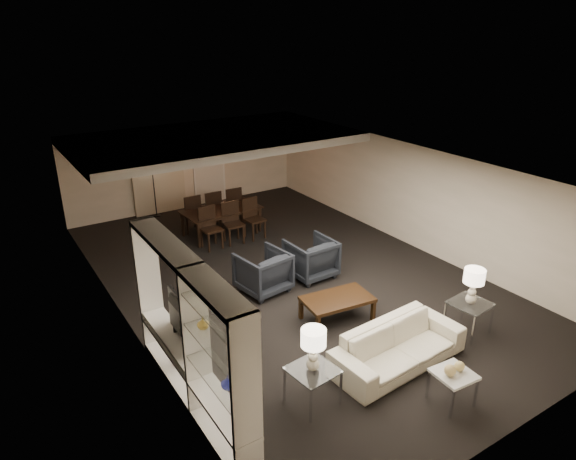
# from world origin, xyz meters

# --- Properties ---
(floor) EXTENTS (11.00, 11.00, 0.00)m
(floor) POSITION_xyz_m (0.00, 0.00, 0.00)
(floor) COLOR black
(floor) RESTS_ON ground
(ceiling) EXTENTS (7.00, 11.00, 0.02)m
(ceiling) POSITION_xyz_m (0.00, 0.00, 2.50)
(ceiling) COLOR silver
(ceiling) RESTS_ON ground
(wall_back) EXTENTS (7.00, 0.02, 2.50)m
(wall_back) POSITION_xyz_m (0.00, 5.50, 1.25)
(wall_back) COLOR beige
(wall_back) RESTS_ON ground
(wall_front) EXTENTS (7.00, 0.02, 2.50)m
(wall_front) POSITION_xyz_m (0.00, -5.50, 1.25)
(wall_front) COLOR beige
(wall_front) RESTS_ON ground
(wall_left) EXTENTS (0.02, 11.00, 2.50)m
(wall_left) POSITION_xyz_m (-3.50, 0.00, 1.25)
(wall_left) COLOR beige
(wall_left) RESTS_ON ground
(wall_right) EXTENTS (0.02, 11.00, 2.50)m
(wall_right) POSITION_xyz_m (3.50, 0.00, 1.25)
(wall_right) COLOR beige
(wall_right) RESTS_ON ground
(ceiling_soffit) EXTENTS (7.00, 4.00, 0.20)m
(ceiling_soffit) POSITION_xyz_m (0.00, 3.50, 2.40)
(ceiling_soffit) COLOR silver
(ceiling_soffit) RESTS_ON ceiling
(curtains) EXTENTS (1.50, 0.12, 2.40)m
(curtains) POSITION_xyz_m (-0.90, 5.42, 1.20)
(curtains) COLOR beige
(curtains) RESTS_ON wall_back
(door) EXTENTS (0.90, 0.05, 2.10)m
(door) POSITION_xyz_m (0.70, 5.47, 1.05)
(door) COLOR silver
(door) RESTS_ON wall_back
(painting) EXTENTS (0.95, 0.04, 0.65)m
(painting) POSITION_xyz_m (2.10, 5.46, 1.55)
(painting) COLOR #142D38
(painting) RESTS_ON wall_back
(media_unit) EXTENTS (0.38, 3.40, 2.35)m
(media_unit) POSITION_xyz_m (-3.31, -2.60, 1.18)
(media_unit) COLOR white
(media_unit) RESTS_ON wall_left
(pendant_light) EXTENTS (0.52, 0.52, 0.24)m
(pendant_light) POSITION_xyz_m (0.30, 3.50, 1.92)
(pendant_light) COLOR #D8591E
(pendant_light) RESTS_ON ceiling_soffit
(sofa) EXTENTS (2.38, 1.05, 0.68)m
(sofa) POSITION_xyz_m (-0.17, -3.54, 0.34)
(sofa) COLOR beige
(sofa) RESTS_ON floor
(coffee_table) EXTENTS (1.35, 0.89, 0.46)m
(coffee_table) POSITION_xyz_m (-0.17, -1.94, 0.23)
(coffee_table) COLOR black
(coffee_table) RESTS_ON floor
(armchair_left) EXTENTS (1.05, 1.07, 0.87)m
(armchair_left) POSITION_xyz_m (-0.77, -0.24, 0.43)
(armchair_left) COLOR black
(armchair_left) RESTS_ON floor
(armchair_right) EXTENTS (0.95, 0.98, 0.87)m
(armchair_right) POSITION_xyz_m (0.43, -0.24, 0.43)
(armchair_right) COLOR black
(armchair_right) RESTS_ON floor
(side_table_left) EXTENTS (0.71, 0.71, 0.60)m
(side_table_left) POSITION_xyz_m (-1.87, -3.54, 0.30)
(side_table_left) COLOR white
(side_table_left) RESTS_ON floor
(side_table_right) EXTENTS (0.70, 0.70, 0.60)m
(side_table_right) POSITION_xyz_m (1.53, -3.54, 0.30)
(side_table_right) COLOR silver
(side_table_right) RESTS_ON floor
(table_lamp_left) EXTENTS (0.40, 0.40, 0.66)m
(table_lamp_left) POSITION_xyz_m (-1.87, -3.54, 0.93)
(table_lamp_left) COLOR white
(table_lamp_left) RESTS_ON side_table_left
(table_lamp_right) EXTENTS (0.38, 0.38, 0.66)m
(table_lamp_right) POSITION_xyz_m (1.53, -3.54, 0.93)
(table_lamp_right) COLOR beige
(table_lamp_right) RESTS_ON side_table_right
(marble_table) EXTENTS (0.57, 0.57, 0.53)m
(marble_table) POSITION_xyz_m (-0.17, -4.64, 0.27)
(marble_table) COLOR silver
(marble_table) RESTS_ON floor
(gold_gourd_a) EXTENTS (0.17, 0.17, 0.17)m
(gold_gourd_a) POSITION_xyz_m (-0.27, -4.64, 0.62)
(gold_gourd_a) COLOR #E1C177
(gold_gourd_a) RESTS_ON marble_table
(gold_gourd_b) EXTENTS (0.15, 0.15, 0.15)m
(gold_gourd_b) POSITION_xyz_m (-0.07, -4.64, 0.61)
(gold_gourd_b) COLOR #E7CB7A
(gold_gourd_b) RESTS_ON marble_table
(television) EXTENTS (1.13, 0.15, 0.65)m
(television) POSITION_xyz_m (-3.28, -2.06, 1.08)
(television) COLOR black
(television) RESTS_ON media_unit
(vase_blue) EXTENTS (0.17, 0.17, 0.17)m
(vase_blue) POSITION_xyz_m (-3.31, -3.77, 1.15)
(vase_blue) COLOR #262FA8
(vase_blue) RESTS_ON media_unit
(vase_amber) EXTENTS (0.15, 0.15, 0.16)m
(vase_amber) POSITION_xyz_m (-3.31, -3.13, 1.64)
(vase_amber) COLOR gold
(vase_amber) RESTS_ON media_unit
(floor_speaker) EXTENTS (0.14, 0.14, 1.05)m
(floor_speaker) POSITION_xyz_m (-3.20, -1.78, 0.52)
(floor_speaker) COLOR black
(floor_speaker) RESTS_ON floor
(dining_table) EXTENTS (2.04, 1.22, 0.69)m
(dining_table) POSITION_xyz_m (-0.14, 2.94, 0.35)
(dining_table) COLOR black
(dining_table) RESTS_ON floor
(chair_nl) EXTENTS (0.50, 0.50, 1.03)m
(chair_nl) POSITION_xyz_m (-0.74, 2.29, 0.51)
(chair_nl) COLOR black
(chair_nl) RESTS_ON floor
(chair_nm) EXTENTS (0.52, 0.52, 1.03)m
(chair_nm) POSITION_xyz_m (-0.14, 2.29, 0.51)
(chair_nm) COLOR black
(chair_nm) RESTS_ON floor
(chair_nr) EXTENTS (0.52, 0.52, 1.03)m
(chair_nr) POSITION_xyz_m (0.46, 2.29, 0.51)
(chair_nr) COLOR black
(chair_nr) RESTS_ON floor
(chair_fl) EXTENTS (0.48, 0.48, 1.03)m
(chair_fl) POSITION_xyz_m (-0.74, 3.59, 0.51)
(chair_fl) COLOR black
(chair_fl) RESTS_ON floor
(chair_fm) EXTENTS (0.50, 0.50, 1.03)m
(chair_fm) POSITION_xyz_m (-0.14, 3.59, 0.51)
(chair_fm) COLOR black
(chair_fm) RESTS_ON floor
(chair_fr) EXTENTS (0.50, 0.50, 1.03)m
(chair_fr) POSITION_xyz_m (0.46, 3.59, 0.51)
(chair_fr) COLOR black
(chair_fr) RESTS_ON floor
(floor_lamp) EXTENTS (0.25, 0.25, 1.58)m
(floor_lamp) POSITION_xyz_m (-1.12, 5.20, 0.79)
(floor_lamp) COLOR black
(floor_lamp) RESTS_ON floor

